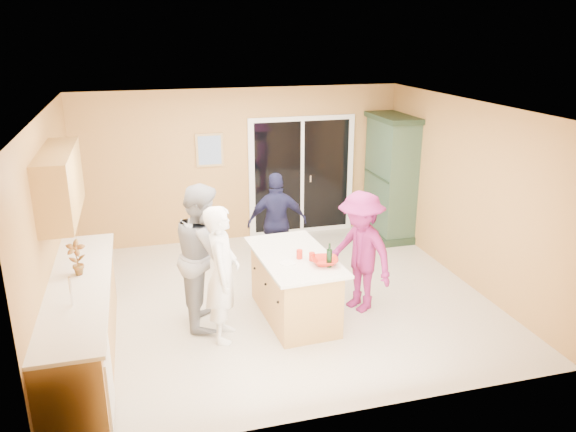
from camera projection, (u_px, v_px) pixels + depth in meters
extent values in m
plane|color=beige|center=(279.00, 299.00, 7.69)|extent=(5.50, 5.50, 0.00)
cube|color=white|center=(278.00, 107.00, 6.86)|extent=(5.50, 5.00, 0.10)
cube|color=#F1B763|center=(242.00, 165.00, 9.56)|extent=(5.50, 0.10, 2.60)
cube|color=#F1B763|center=(349.00, 291.00, 4.99)|extent=(5.50, 0.10, 2.60)
cube|color=#F1B763|center=(52.00, 227.00, 6.58)|extent=(0.10, 5.00, 2.60)
cube|color=#F1B763|center=(466.00, 193.00, 7.96)|extent=(0.10, 5.00, 2.60)
cube|color=tan|center=(82.00, 325.00, 6.11)|extent=(0.60, 3.00, 0.90)
cube|color=white|center=(75.00, 388.00, 5.12)|extent=(0.62, 0.60, 0.72)
cube|color=silver|center=(79.00, 286.00, 5.96)|extent=(0.65, 3.05, 0.04)
cylinder|color=silver|center=(71.00, 291.00, 5.45)|extent=(0.02, 0.02, 0.30)
cube|color=tan|center=(60.00, 183.00, 6.26)|extent=(0.35, 1.60, 0.75)
cube|color=white|center=(302.00, 176.00, 9.87)|extent=(1.90, 0.05, 2.10)
cube|color=black|center=(302.00, 176.00, 9.86)|extent=(1.70, 0.03, 1.94)
cube|color=white|center=(302.00, 176.00, 9.86)|extent=(0.06, 0.04, 1.94)
cube|color=silver|center=(310.00, 179.00, 9.90)|extent=(0.02, 0.03, 0.12)
cube|color=tan|center=(210.00, 150.00, 9.31)|extent=(0.46, 0.03, 0.56)
cube|color=#5579B0|center=(210.00, 150.00, 9.30)|extent=(0.38, 0.02, 0.48)
cube|color=tan|center=(294.00, 287.00, 7.09)|extent=(0.82, 1.47, 0.81)
cube|color=silver|center=(294.00, 256.00, 6.96)|extent=(0.97, 1.66, 0.04)
cube|color=black|center=(294.00, 313.00, 7.21)|extent=(0.74, 1.40, 0.09)
cube|color=#1E3120|center=(387.00, 232.00, 10.03)|extent=(0.59, 1.12, 0.13)
cube|color=#37533D|center=(391.00, 178.00, 9.71)|extent=(0.53, 1.06, 1.99)
cube|color=#1E3120|center=(394.00, 118.00, 9.38)|extent=(0.62, 1.17, 0.08)
imported|color=white|center=(222.00, 274.00, 6.47)|extent=(0.53, 0.68, 1.65)
imported|color=gray|center=(204.00, 255.00, 6.83)|extent=(0.74, 0.92, 1.79)
imported|color=#1B1C3B|center=(277.00, 223.00, 8.38)|extent=(0.92, 0.46, 1.52)
imported|color=#7D1B4C|center=(360.00, 252.00, 7.19)|extent=(0.96, 1.18, 1.59)
imported|color=red|center=(325.00, 261.00, 6.67)|extent=(0.38, 0.38, 0.08)
imported|color=#A91510|center=(77.00, 258.00, 6.12)|extent=(0.23, 0.17, 0.40)
cylinder|color=red|center=(299.00, 254.00, 6.83)|extent=(0.08, 0.08, 0.11)
cylinder|color=red|center=(312.00, 257.00, 6.77)|extent=(0.09, 0.09, 0.10)
cylinder|color=black|center=(329.00, 258.00, 6.57)|extent=(0.07, 0.07, 0.21)
cylinder|color=black|center=(330.00, 247.00, 6.53)|extent=(0.03, 0.03, 0.08)
cylinder|color=white|center=(288.00, 263.00, 6.70)|extent=(0.23, 0.23, 0.01)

